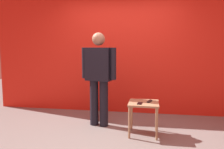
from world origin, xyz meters
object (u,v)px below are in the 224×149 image
at_px(standing_person, 99,74).
at_px(tv_remote, 150,101).
at_px(side_table, 144,108).
at_px(cell_phone, 140,103).

height_order(standing_person, tv_remote, standing_person).
xyz_separation_m(standing_person, side_table, (0.83, -0.32, -0.50)).
height_order(standing_person, side_table, standing_person).
height_order(cell_phone, tv_remote, tv_remote).
bearing_deg(cell_phone, tv_remote, 50.45).
height_order(side_table, tv_remote, tv_remote).
bearing_deg(side_table, cell_phone, -121.22).
relative_size(standing_person, cell_phone, 11.87).
relative_size(cell_phone, tv_remote, 0.85).
bearing_deg(side_table, standing_person, 158.80).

